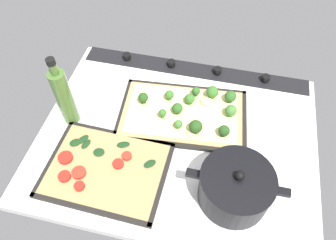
{
  "coord_description": "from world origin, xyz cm",
  "views": [
    {
      "loc": [
        -9.64,
        53.95,
        79.27
      ],
      "look_at": [
        3.2,
        -1.83,
        4.33
      ],
      "focal_mm": 34.44,
      "sensor_mm": 36.0,
      "label": 1
    }
  ],
  "objects": [
    {
      "name": "baking_tray_back",
      "position": [
        16.48,
        15.92,
        0.37
      ],
      "size": [
        33.58,
        25.95,
        1.3
      ],
      "color": "black",
      "rests_on": "ground_plane"
    },
    {
      "name": "stove_control_panel",
      "position": [
        0.0,
        -28.54,
        0.55
      ],
      "size": [
        78.34,
        7.0,
        2.6
      ],
      "color": "black",
      "rests_on": "ground_plane"
    },
    {
      "name": "cooking_pot",
      "position": [
        -18.11,
        15.57,
        5.09
      ],
      "size": [
        25.51,
        18.67,
        12.48
      ],
      "color": "black",
      "rests_on": "ground_plane"
    },
    {
      "name": "broccoli_pizza",
      "position": [
        -1.6,
        -8.06,
        2.03
      ],
      "size": [
        38.64,
        25.07,
        5.89
      ],
      "color": "tan",
      "rests_on": "baking_tray_front"
    },
    {
      "name": "ground_plane",
      "position": [
        0.0,
        0.0,
        -1.5
      ],
      "size": [
        81.6,
        64.08,
        3.0
      ],
      "primitive_type": "cube",
      "color": "white"
    },
    {
      "name": "baking_tray_front",
      "position": [
        -0.15,
        -7.67,
        0.37
      ],
      "size": [
        41.24,
        27.67,
        1.3
      ],
      "color": "black",
      "rests_on": "ground_plane"
    },
    {
      "name": "oil_bottle",
      "position": [
        33.01,
        1.09,
        10.36
      ],
      "size": [
        4.75,
        4.75,
        24.48
      ],
      "color": "#476B2D",
      "rests_on": "ground_plane"
    },
    {
      "name": "veggie_pizza_back",
      "position": [
        17.14,
        15.84,
        1.07
      ],
      "size": [
        31.12,
        23.49,
        1.9
      ],
      "color": "#A78554",
      "rests_on": "baking_tray_back"
    }
  ]
}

